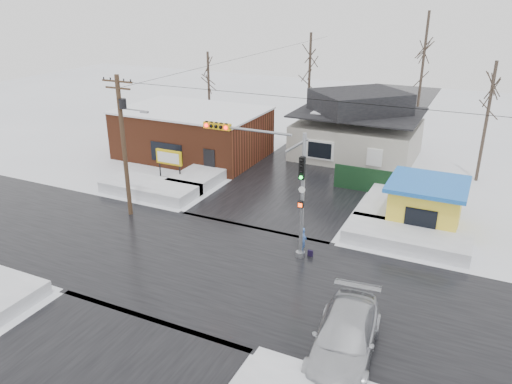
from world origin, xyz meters
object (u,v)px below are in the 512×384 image
at_px(utility_pole, 124,139).
at_px(marquee_sign, 169,158).
at_px(pedestrian, 303,241).
at_px(kiosk, 426,204).
at_px(traffic_signal, 275,175).
at_px(car, 345,337).

xyz_separation_m(utility_pole, marquee_sign, (-1.07, 5.99, -3.19)).
height_order(utility_pole, marquee_sign, utility_pole).
height_order(marquee_sign, pedestrian, marquee_sign).
relative_size(kiosk, pedestrian, 2.91).
distance_m(traffic_signal, marquee_sign, 13.42).
height_order(utility_pole, pedestrian, utility_pole).
relative_size(utility_pole, pedestrian, 5.69).
bearing_deg(kiosk, marquee_sign, -178.45).
bearing_deg(car, pedestrian, 116.30).
bearing_deg(marquee_sign, pedestrian, -25.29).
relative_size(traffic_signal, car, 1.19).
relative_size(marquee_sign, pedestrian, 1.61).
relative_size(utility_pole, marquee_sign, 3.53).
height_order(utility_pole, kiosk, utility_pole).
relative_size(marquee_sign, kiosk, 0.55).
height_order(traffic_signal, kiosk, traffic_signal).
distance_m(kiosk, pedestrian, 8.65).
xyz_separation_m(traffic_signal, car, (5.98, -6.70, -3.68)).
relative_size(traffic_signal, pedestrian, 4.42).
relative_size(pedestrian, car, 0.27).
height_order(traffic_signal, pedestrian, traffic_signal).
bearing_deg(pedestrian, marquee_sign, 55.85).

